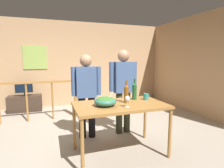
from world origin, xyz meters
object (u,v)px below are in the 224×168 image
object	(u,v)px
stair_railing	(35,95)
wine_bottle_amber	(126,93)
wine_glass	(127,99)
person_standing_left	(86,90)
salad_bowl	(105,101)
serving_table	(120,109)
person_standing_right	(123,84)
tv_console	(25,103)
mug_teal	(146,97)
flat_screen_tv	(24,88)
wine_bottle_green	(134,91)
framed_picture	(35,58)

from	to	relation	value
stair_railing	wine_bottle_amber	distance (m)	2.55
wine_glass	person_standing_left	size ratio (longest dim) A/B	0.11
salad_bowl	wine_bottle_amber	world-z (taller)	wine_bottle_amber
serving_table	person_standing_right	xyz separation A→B (m)	(0.37, 0.76, 0.26)
stair_railing	serving_table	xyz separation A→B (m)	(1.36, -2.09, 0.09)
person_standing_left	salad_bowl	bearing A→B (deg)	104.27
tv_console	mug_teal	xyz separation A→B (m)	(2.23, -2.97, 0.64)
flat_screen_tv	serving_table	size ratio (longest dim) A/B	0.32
salad_bowl	wine_bottle_green	xyz separation A→B (m)	(0.59, 0.23, 0.08)
wine_glass	wine_bottle_amber	xyz separation A→B (m)	(0.10, 0.25, 0.03)
stair_railing	mug_teal	xyz separation A→B (m)	(1.88, -1.97, 0.23)
salad_bowl	wine_bottle_green	distance (m)	0.64
framed_picture	stair_railing	xyz separation A→B (m)	(0.03, -1.29, -0.90)
stair_railing	wine_bottle_green	size ratio (longest dim) A/B	8.31
framed_picture	stair_railing	world-z (taller)	framed_picture
person_standing_left	person_standing_right	distance (m)	0.75
stair_railing	person_standing_right	distance (m)	2.21
flat_screen_tv	person_standing_right	size ratio (longest dim) A/B	0.27
framed_picture	wine_bottle_green	xyz separation A→B (m)	(1.73, -3.18, -0.58)
wine_bottle_green	wine_glass	bearing A→B (deg)	-127.40
serving_table	person_standing_right	size ratio (longest dim) A/B	0.84
mug_teal	person_standing_left	distance (m)	1.10
wine_bottle_green	person_standing_right	size ratio (longest dim) A/B	0.22
tv_console	person_standing_left	world-z (taller)	person_standing_left
framed_picture	wine_bottle_amber	bearing A→B (deg)	-65.62
framed_picture	stair_railing	bearing A→B (deg)	-88.67
tv_console	salad_bowl	world-z (taller)	salad_bowl
tv_console	wine_bottle_amber	size ratio (longest dim) A/B	2.52
framed_picture	flat_screen_tv	world-z (taller)	framed_picture
flat_screen_tv	mug_teal	world-z (taller)	mug_teal
person_standing_left	wine_glass	bearing A→B (deg)	117.53
stair_railing	wine_bottle_amber	size ratio (longest dim) A/B	8.41
framed_picture	tv_console	bearing A→B (deg)	-137.52
wine_bottle_amber	stair_railing	bearing A→B (deg)	125.88
tv_console	person_standing_left	size ratio (longest dim) A/B	0.57
framed_picture	flat_screen_tv	distance (m)	0.98
stair_railing	salad_bowl	distance (m)	2.41
framed_picture	stair_railing	distance (m)	1.57
person_standing_left	serving_table	bearing A→B (deg)	121.59
tv_console	wine_bottle_amber	bearing A→B (deg)	-59.03
mug_teal	person_standing_right	size ratio (longest dim) A/B	0.07
tv_console	serving_table	bearing A→B (deg)	-60.99
flat_screen_tv	wine_bottle_green	bearing A→B (deg)	-54.31
tv_console	framed_picture	bearing A→B (deg)	42.48
person_standing_left	person_standing_right	bearing A→B (deg)	-174.49
mug_teal	salad_bowl	bearing A→B (deg)	-168.88
wine_bottle_green	mug_teal	xyz separation A→B (m)	(0.18, -0.08, -0.10)
wine_glass	framed_picture	bearing A→B (deg)	111.53
framed_picture	wine_glass	size ratio (longest dim) A/B	4.18
stair_railing	salad_bowl	bearing A→B (deg)	-62.27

